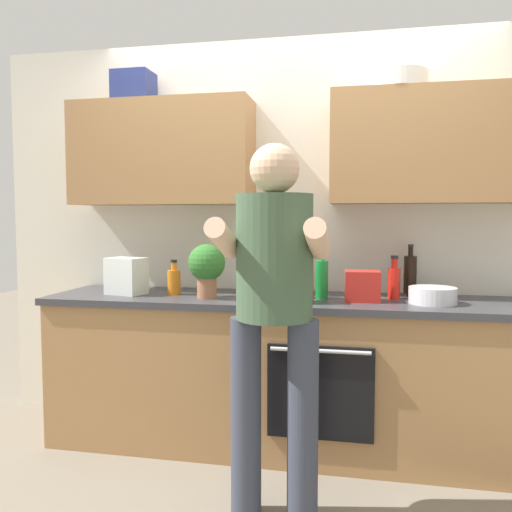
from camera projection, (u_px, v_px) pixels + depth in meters
name	position (u px, v px, depth m)	size (l,w,h in m)	color
ground_plane	(285.00, 447.00, 3.16)	(12.00, 12.00, 0.00)	#756B5B
back_wall_unit	(292.00, 197.00, 3.32)	(4.00, 0.38, 2.50)	silver
counter	(286.00, 373.00, 3.12)	(2.84, 0.67, 0.90)	#A37547
person_standing	(274.00, 300.00, 2.34)	(0.49, 0.45, 1.69)	#383D4C
bottle_soda	(322.00, 279.00, 3.03)	(0.07, 0.07, 0.29)	#198C33
bottle_hotsauce	(394.00, 281.00, 3.04)	(0.07, 0.07, 0.25)	red
bottle_wine	(297.00, 276.00, 3.07)	(0.07, 0.07, 0.30)	#471419
bottle_soy	(410.00, 275.00, 3.13)	(0.07, 0.07, 0.31)	black
bottle_juice	(174.00, 281.00, 3.22)	(0.08, 0.08, 0.21)	orange
mixing_bowl	(433.00, 295.00, 2.88)	(0.25, 0.25, 0.09)	silver
knife_block	(303.00, 280.00, 2.92)	(0.10, 0.14, 0.31)	brown
potted_herb	(207.00, 266.00, 3.07)	(0.22, 0.22, 0.32)	#9E6647
grocery_bag_rice	(269.00, 281.00, 3.21)	(0.26, 0.18, 0.17)	beige
grocery_bag_produce	(126.00, 276.00, 3.23)	(0.22, 0.16, 0.22)	silver
grocery_bag_crisps	(362.00, 286.00, 2.96)	(0.19, 0.15, 0.17)	red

